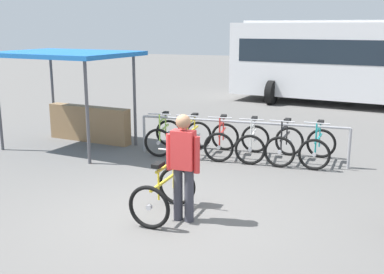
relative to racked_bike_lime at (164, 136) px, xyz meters
name	(u,v)px	position (x,y,z in m)	size (l,w,h in m)	color
ground_plane	(167,218)	(1.58, -3.69, -0.37)	(80.00, 80.00, 0.00)	#605E5B
bike_rack_rail	(241,129)	(1.86, -0.11, 0.33)	(4.61, 0.22, 0.88)	#99999E
racked_bike_lime	(164,136)	(0.00, 0.00, 0.00)	(0.82, 1.20, 0.98)	black
racked_bike_yellow	(192,138)	(0.70, 0.03, 0.00)	(0.72, 1.12, 0.97)	black
racked_bike_red	(222,140)	(1.40, 0.05, 0.00)	(0.80, 1.17, 0.97)	black
racked_bike_white	(253,142)	(2.10, 0.08, 0.00)	(0.76, 1.16, 0.97)	black
racked_bike_black	(285,145)	(2.80, 0.10, 0.00)	(0.72, 1.14, 0.97)	black
racked_bike_teal	(318,147)	(3.50, 0.13, 0.00)	(0.72, 1.12, 0.97)	black
featured_bicycle	(166,187)	(1.50, -3.52, 0.08)	(0.70, 1.19, 0.97)	black
person_with_featured_bike	(183,163)	(1.84, -3.68, 0.54)	(0.53, 0.22, 1.64)	#383842
bus_distant	(371,59)	(4.59, 8.36, 1.37)	(10.28, 4.49, 3.08)	silver
market_stall	(77,89)	(-2.25, -0.07, 1.03)	(3.37, 2.68, 2.30)	#4C4C51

